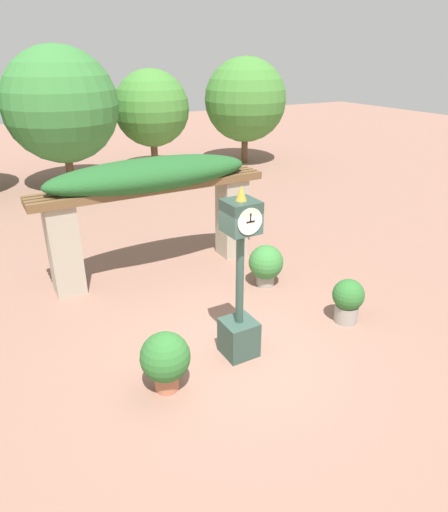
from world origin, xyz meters
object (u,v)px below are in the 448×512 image
potted_plant_near_left (348,299)px  potted_plant_near_right (165,359)px  pedestal_clock (240,289)px  potted_plant_far_left (266,264)px

potted_plant_near_left → potted_plant_near_right: 3.65m
pedestal_clock → potted_plant_far_left: 2.62m
potted_plant_near_left → potted_plant_far_left: potted_plant_far_left is taller
potted_plant_near_left → potted_plant_far_left: (-0.50, 1.94, 0.04)m
potted_plant_near_right → potted_plant_far_left: bearing=32.7°
potted_plant_far_left → potted_plant_near_left: bearing=-75.6°
potted_plant_near_right → pedestal_clock: bearing=9.0°
potted_plant_near_left → potted_plant_far_left: bearing=104.4°
pedestal_clock → potted_plant_near_right: 1.56m
potted_plant_near_left → potted_plant_far_left: 2.00m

